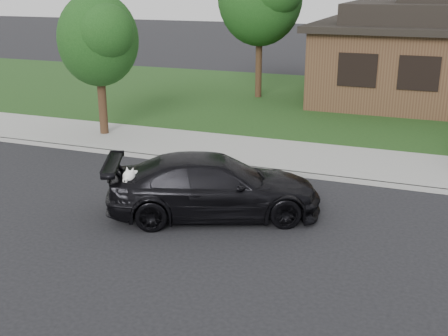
% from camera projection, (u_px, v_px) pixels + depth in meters
% --- Properties ---
extents(ground, '(120.00, 120.00, 0.00)m').
position_uv_depth(ground, '(277.00, 229.00, 11.89)').
color(ground, black).
rests_on(ground, ground).
extents(sidewalk, '(60.00, 3.00, 0.12)m').
position_uv_depth(sidewalk, '(323.00, 160.00, 16.31)').
color(sidewalk, gray).
rests_on(sidewalk, ground).
extents(curb, '(60.00, 0.12, 0.12)m').
position_uv_depth(curb, '(313.00, 176.00, 14.98)').
color(curb, gray).
rests_on(curb, ground).
extents(lawn, '(60.00, 13.00, 0.13)m').
position_uv_depth(lawn, '(361.00, 106.00, 23.41)').
color(lawn, '#193814').
rests_on(lawn, ground).
extents(sedan, '(5.09, 3.66, 1.37)m').
position_uv_depth(sedan, '(214.00, 186.00, 12.43)').
color(sedan, black).
rests_on(sedan, ground).
extents(tree_2, '(2.73, 2.60, 4.59)m').
position_uv_depth(tree_2, '(100.00, 38.00, 17.87)').
color(tree_2, '#332114').
rests_on(tree_2, ground).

